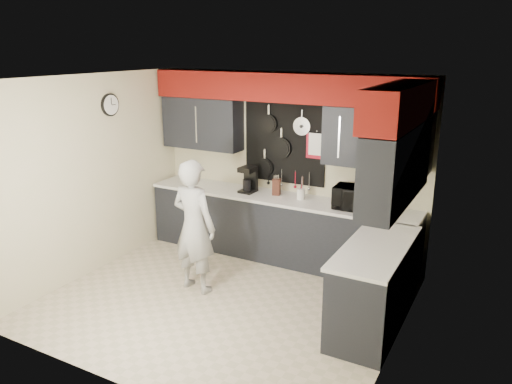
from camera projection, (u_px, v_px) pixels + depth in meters
The scene contains 10 objects.
ground at pixel (224, 301), 5.97m from camera, with size 4.00×4.00×0.00m, color #BDAC93.
back_wall_assembly at pixel (285, 117), 6.74m from camera, with size 4.00×0.36×2.60m.
right_wall_assembly at pixel (399, 153), 4.79m from camera, with size 0.36×3.50×2.60m.
left_wall_assembly at pixel (93, 173), 6.51m from camera, with size 0.05×3.50×2.60m.
base_cabinets at pixel (301, 241), 6.56m from camera, with size 3.95×2.20×0.92m.
microwave at pixel (355, 198), 6.35m from camera, with size 0.53×0.36×0.30m, color black.
knife_block at pixel (276, 187), 6.96m from camera, with size 0.10×0.10×0.23m, color #321710.
utensil_crock at pixel (301, 194), 6.78m from camera, with size 0.11×0.11×0.15m, color white.
coffee_maker at pixel (249, 179), 7.10m from camera, with size 0.21×0.25×0.37m.
person at pixel (194, 226), 6.03m from camera, with size 0.61×0.40×1.66m, color #A1A19F.
Camera 1 is at (2.88, -4.53, 2.94)m, focal length 35.00 mm.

